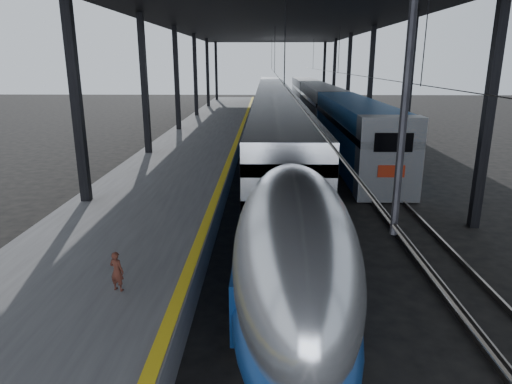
{
  "coord_description": "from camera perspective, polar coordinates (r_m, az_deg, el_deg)",
  "views": [
    {
      "loc": [
        1.33,
        -12.25,
        6.32
      ],
      "look_at": [
        1.01,
        2.83,
        2.0
      ],
      "focal_mm": 32.0,
      "sensor_mm": 36.0,
      "label": 1
    }
  ],
  "objects": [
    {
      "name": "tgv_train",
      "position": [
        37.4,
        2.27,
        9.23
      ],
      "size": [
        2.88,
        65.2,
        4.13
      ],
      "color": "silver",
      "rests_on": "ground"
    },
    {
      "name": "yellow_strip",
      "position": [
        32.75,
        -2.36,
        6.63
      ],
      "size": [
        0.3,
        80.0,
        0.01
      ],
      "primitive_type": "cube",
      "color": "yellow",
      "rests_on": "platform"
    },
    {
      "name": "platform",
      "position": [
        33.13,
        -7.21,
        5.73
      ],
      "size": [
        6.0,
        80.0,
        1.0
      ],
      "primitive_type": "cube",
      "color": "#4C4C4F",
      "rests_on": "ground"
    },
    {
      "name": "canopy",
      "position": [
        32.38,
        2.39,
        20.92
      ],
      "size": [
        18.0,
        75.0,
        9.47
      ],
      "color": "black",
      "rests_on": "ground"
    },
    {
      "name": "second_train",
      "position": [
        47.97,
        8.15,
        10.66
      ],
      "size": [
        2.88,
        56.05,
        3.96
      ],
      "color": "#154A8A",
      "rests_on": "ground"
    },
    {
      "name": "ground",
      "position": [
        13.85,
        -4.5,
        -11.22
      ],
      "size": [
        160.0,
        160.0,
        0.0
      ],
      "primitive_type": "plane",
      "color": "black",
      "rests_on": "ground"
    },
    {
      "name": "child",
      "position": [
        11.55,
        -17.0,
        -9.44
      ],
      "size": [
        0.42,
        0.35,
        1.0
      ],
      "primitive_type": "imported",
      "rotation": [
        0.0,
        0.0,
        2.8
      ],
      "color": "#441F16",
      "rests_on": "platform"
    },
    {
      "name": "rails",
      "position": [
        33.0,
        6.74,
        4.97
      ],
      "size": [
        6.52,
        80.0,
        0.16
      ],
      "color": "slate",
      "rests_on": "ground"
    }
  ]
}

